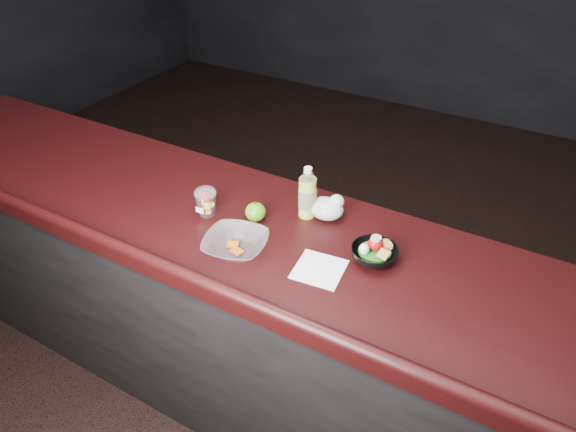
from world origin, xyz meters
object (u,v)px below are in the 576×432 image
(snack_bowl, at_px, (374,253))
(takeout_bowl, at_px, (236,244))
(green_apple, at_px, (256,212))
(fruit_cup, at_px, (206,201))
(lemonade_bottle, at_px, (307,196))

(snack_bowl, distance_m, takeout_bowl, 0.48)
(green_apple, distance_m, takeout_bowl, 0.19)
(fruit_cup, xyz_separation_m, takeout_bowl, (0.22, -0.13, -0.03))
(green_apple, bearing_deg, lemonade_bottle, 38.85)
(lemonade_bottle, height_order, takeout_bowl, lemonade_bottle)
(green_apple, xyz_separation_m, takeout_bowl, (0.04, -0.19, -0.01))
(snack_bowl, xyz_separation_m, takeout_bowl, (-0.44, -0.19, -0.00))
(fruit_cup, relative_size, green_apple, 1.47)
(lemonade_bottle, xyz_separation_m, snack_bowl, (0.32, -0.12, -0.06))
(lemonade_bottle, bearing_deg, fruit_cup, -151.43)
(fruit_cup, bearing_deg, takeout_bowl, -30.05)
(lemonade_bottle, relative_size, green_apple, 2.55)
(takeout_bowl, bearing_deg, lemonade_bottle, 69.63)
(green_apple, relative_size, takeout_bowl, 0.31)
(lemonade_bottle, relative_size, takeout_bowl, 0.79)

